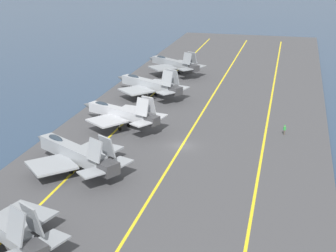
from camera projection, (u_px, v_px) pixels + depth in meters
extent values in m
plane|color=navy|center=(182.00, 148.00, 77.92)|extent=(2000.00, 2000.00, 0.00)
cube|color=#424244|center=(182.00, 147.00, 77.85)|extent=(210.50, 43.62, 0.40)
cube|color=yellow|center=(262.00, 153.00, 75.02)|extent=(189.44, 2.78, 0.01)
cube|color=yellow|center=(182.00, 146.00, 77.78)|extent=(189.45, 0.36, 0.01)
cube|color=yellow|center=(107.00, 139.00, 80.55)|extent=(189.45, 1.03, 0.01)
cube|color=#38383A|center=(35.00, 251.00, 46.34)|extent=(2.58, 2.68, 1.33)
cube|color=gray|center=(23.00, 216.00, 53.34)|extent=(6.15, 6.60, 0.28)
cube|color=gray|center=(16.00, 226.00, 45.87)|extent=(2.02, 2.58, 3.16)
cube|color=gray|center=(32.00, 219.00, 47.00)|extent=(2.02, 2.58, 3.16)
cube|color=gray|center=(52.00, 240.00, 48.17)|extent=(3.44, 3.20, 0.20)
cylinder|color=#B2B2B7|center=(11.00, 237.00, 51.72)|extent=(0.16, 0.16, 1.82)
cylinder|color=black|center=(11.00, 242.00, 51.92)|extent=(0.48, 0.63, 0.60)
cube|color=gray|center=(73.00, 152.00, 69.17)|extent=(8.11, 12.00, 1.87)
cone|color=#5B5E60|center=(42.00, 138.00, 74.11)|extent=(2.76, 2.99, 1.78)
cube|color=#38383A|center=(109.00, 168.00, 64.12)|extent=(2.91, 2.88, 1.59)
ellipsoid|color=#232D38|center=(56.00, 139.00, 71.46)|extent=(2.47, 3.21, 1.03)
cube|color=gray|center=(51.00, 165.00, 66.62)|extent=(7.79, 7.79, 0.28)
cube|color=gray|center=(96.00, 150.00, 71.55)|extent=(6.82, 6.87, 0.28)
cube|color=gray|center=(95.00, 150.00, 63.61)|extent=(1.98, 2.53, 2.74)
cube|color=gray|center=(107.00, 146.00, 64.93)|extent=(1.98, 2.53, 2.74)
cube|color=gray|center=(91.00, 173.00, 62.90)|extent=(3.70, 3.66, 0.20)
cube|color=gray|center=(120.00, 162.00, 66.03)|extent=(3.47, 3.25, 0.20)
cylinder|color=#B2B2B7|center=(54.00, 154.00, 72.87)|extent=(0.16, 0.16, 1.43)
cylinder|color=black|center=(54.00, 157.00, 73.01)|extent=(0.49, 0.63, 0.60)
cylinder|color=#B2B2B7|center=(71.00, 169.00, 67.98)|extent=(0.16, 0.16, 1.43)
cylinder|color=black|center=(71.00, 172.00, 68.11)|extent=(0.49, 0.63, 0.60)
cylinder|color=#B2B2B7|center=(87.00, 163.00, 69.73)|extent=(0.16, 0.16, 1.43)
cylinder|color=black|center=(87.00, 166.00, 69.87)|extent=(0.49, 0.63, 0.60)
cube|color=#A8AAAF|center=(118.00, 112.00, 84.82)|extent=(5.92, 11.63, 1.57)
cone|color=#5B5E60|center=(88.00, 105.00, 88.66)|extent=(2.23, 2.65, 1.49)
cube|color=#38383A|center=(152.00, 120.00, 80.88)|extent=(2.40, 2.47, 1.34)
ellipsoid|color=#232D38|center=(102.00, 104.00, 86.58)|extent=(1.89, 3.01, 0.87)
cube|color=#A8AAAF|center=(107.00, 121.00, 82.30)|extent=(6.98, 7.04, 0.28)
cube|color=#A8AAAF|center=(133.00, 111.00, 87.23)|extent=(5.56, 5.78, 0.28)
cube|color=#A8AAAF|center=(142.00, 107.00, 80.25)|extent=(1.65, 2.41, 2.75)
cube|color=#A8AAAF|center=(149.00, 104.00, 81.50)|extent=(1.65, 2.41, 2.75)
cube|color=#A8AAAF|center=(141.00, 123.00, 79.48)|extent=(3.57, 3.39, 0.20)
cube|color=#A8AAAF|center=(158.00, 116.00, 82.82)|extent=(3.21, 2.79, 0.20)
cylinder|color=#B2B2B7|center=(99.00, 117.00, 87.85)|extent=(0.16, 0.16, 1.85)
cylinder|color=black|center=(99.00, 121.00, 88.05)|extent=(0.43, 0.64, 0.60)
cylinder|color=#B2B2B7|center=(120.00, 125.00, 83.88)|extent=(0.16, 0.16, 1.85)
cylinder|color=black|center=(120.00, 129.00, 84.08)|extent=(0.43, 0.64, 0.60)
cylinder|color=#B2B2B7|center=(128.00, 122.00, 85.55)|extent=(0.16, 0.16, 1.85)
cylinder|color=black|center=(128.00, 125.00, 85.76)|extent=(0.43, 0.64, 0.60)
cube|color=#93999E|center=(147.00, 84.00, 102.73)|extent=(7.47, 12.08, 1.69)
cone|color=#5B5E60|center=(122.00, 78.00, 107.42)|extent=(2.55, 2.89, 1.61)
cube|color=#38383A|center=(176.00, 91.00, 97.94)|extent=(2.69, 2.74, 1.44)
ellipsoid|color=#232D38|center=(133.00, 77.00, 104.92)|extent=(2.28, 3.18, 0.93)
cube|color=#93999E|center=(136.00, 90.00, 100.21)|extent=(7.59, 7.61, 0.28)
cube|color=#93999E|center=(160.00, 84.00, 105.07)|extent=(6.41, 6.62, 0.28)
cube|color=#93999E|center=(167.00, 78.00, 97.41)|extent=(1.93, 2.56, 2.92)
cube|color=#93999E|center=(173.00, 77.00, 98.66)|extent=(1.93, 2.56, 2.92)
cube|color=#93999E|center=(166.00, 93.00, 96.69)|extent=(3.69, 3.63, 0.20)
cube|color=#93999E|center=(181.00, 88.00, 99.84)|extent=(3.41, 3.16, 0.20)
cylinder|color=#B2B2B7|center=(131.00, 88.00, 106.29)|extent=(0.16, 0.16, 1.66)
cylinder|color=black|center=(131.00, 90.00, 106.46)|extent=(0.48, 0.63, 0.60)
cylinder|color=#B2B2B7|center=(148.00, 94.00, 101.64)|extent=(0.16, 0.16, 1.66)
cylinder|color=black|center=(148.00, 97.00, 101.82)|extent=(0.48, 0.63, 0.60)
cylinder|color=#B2B2B7|center=(156.00, 92.00, 103.30)|extent=(0.16, 0.16, 1.66)
cylinder|color=black|center=(156.00, 94.00, 103.48)|extent=(0.48, 0.63, 0.60)
cube|color=gray|center=(172.00, 63.00, 120.35)|extent=(7.93, 11.01, 1.57)
cone|color=#5B5E60|center=(152.00, 58.00, 125.23)|extent=(2.50, 2.73, 1.49)
cube|color=#38383A|center=(194.00, 68.00, 115.36)|extent=(2.58, 2.63, 1.33)
ellipsoid|color=#232D38|center=(161.00, 57.00, 122.66)|extent=(2.33, 2.94, 0.86)
cube|color=gray|center=(163.00, 68.00, 118.12)|extent=(7.28, 7.27, 0.28)
cube|color=gray|center=(183.00, 63.00, 122.36)|extent=(6.49, 6.61, 0.28)
cube|color=gray|center=(187.00, 59.00, 115.05)|extent=(1.94, 2.37, 2.57)
cube|color=gray|center=(192.00, 58.00, 116.11)|extent=(1.94, 2.37, 2.57)
cube|color=gray|center=(185.00, 69.00, 114.31)|extent=(3.61, 3.59, 0.20)
cube|color=gray|center=(199.00, 66.00, 117.10)|extent=(3.47, 3.21, 0.20)
cylinder|color=#B2B2B7|center=(159.00, 67.00, 124.04)|extent=(0.16, 0.16, 1.85)
cylinder|color=black|center=(159.00, 70.00, 124.25)|extent=(0.51, 0.62, 0.60)
cylinder|color=#B2B2B7|center=(172.00, 72.00, 119.37)|extent=(0.16, 0.16, 1.85)
cylinder|color=black|center=(172.00, 74.00, 119.57)|extent=(0.51, 0.62, 0.60)
cylinder|color=#B2B2B7|center=(179.00, 70.00, 120.77)|extent=(0.16, 0.16, 1.85)
cylinder|color=black|center=(179.00, 73.00, 120.98)|extent=(0.51, 0.62, 0.60)
cylinder|color=#4C473D|center=(284.00, 132.00, 82.14)|extent=(0.24, 0.24, 0.83)
cube|color=green|center=(285.00, 128.00, 81.91)|extent=(0.34, 0.43, 0.54)
sphere|color=beige|center=(285.00, 126.00, 81.78)|extent=(0.22, 0.22, 0.22)
sphere|color=green|center=(285.00, 126.00, 81.76)|extent=(0.24, 0.24, 0.24)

